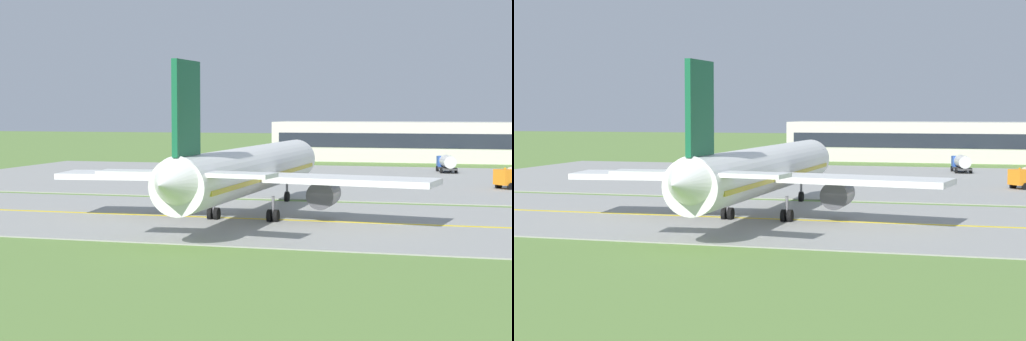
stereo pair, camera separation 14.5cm
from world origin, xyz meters
TOP-DOWN VIEW (x-y plane):
  - ground_plane at (0.00, 0.00)m, footprint 500.00×500.00m
  - taxiway_strip at (0.00, 0.00)m, footprint 240.00×28.00m
  - apron_pad at (10.00, 42.00)m, footprint 140.00×52.00m
  - taxiway_centreline at (0.00, 0.00)m, footprint 220.00×0.60m
  - airplane_lead at (-7.06, 0.35)m, footprint 32.52×39.57m
  - service_truck_fuel at (7.21, 57.67)m, footprint 3.35×6.30m
  - terminal_building at (9.67, 85.33)m, footprint 68.86×12.05m

SIDE VIEW (x-z plane):
  - ground_plane at x=0.00m, z-range 0.00..0.00m
  - taxiway_strip at x=0.00m, z-range 0.00..0.10m
  - apron_pad at x=10.00m, z-range 0.00..0.10m
  - taxiway_centreline at x=0.00m, z-range 0.10..0.11m
  - service_truck_fuel at x=7.21m, z-range 0.21..2.86m
  - terminal_building at x=9.67m, z-range -0.59..7.70m
  - airplane_lead at x=-7.06m, z-range -2.22..10.48m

